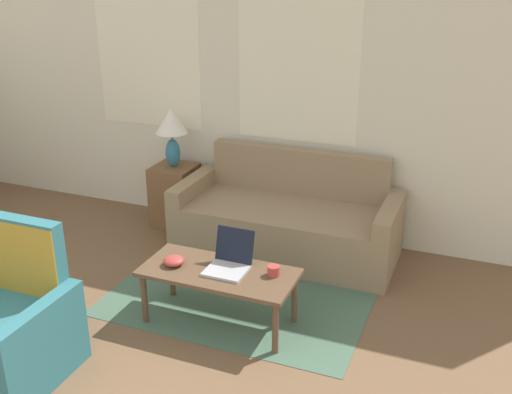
{
  "coord_description": "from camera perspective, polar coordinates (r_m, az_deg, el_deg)",
  "views": [
    {
      "loc": [
        2.27,
        -1.02,
        2.43
      ],
      "look_at": [
        0.7,
        2.9,
        0.75
      ],
      "focal_mm": 42.0,
      "sensor_mm": 36.0,
      "label": 1
    }
  ],
  "objects": [
    {
      "name": "snack_bowl",
      "position": [
        4.29,
        -7.85,
        -6.04
      ],
      "size": [
        0.15,
        0.15,
        0.07
      ],
      "color": "#B23D38",
      "rests_on": "coffee_table"
    },
    {
      "name": "table_lamp",
      "position": [
        5.64,
        -8.05,
        6.58
      ],
      "size": [
        0.3,
        0.3,
        0.56
      ],
      "color": "teal",
      "rests_on": "side_table"
    },
    {
      "name": "couch",
      "position": [
        5.3,
        3.08,
        -2.39
      ],
      "size": [
        1.92,
        0.82,
        0.86
      ],
      "color": "#937A5B",
      "rests_on": "ground_plane"
    },
    {
      "name": "side_table",
      "position": [
        5.86,
        -7.7,
        0.15
      ],
      "size": [
        0.39,
        0.39,
        0.6
      ],
      "color": "brown",
      "rests_on": "ground_plane"
    },
    {
      "name": "armchair",
      "position": [
        4.13,
        -22.86,
        -11.58
      ],
      "size": [
        0.81,
        0.7,
        0.95
      ],
      "color": "#2D6B75",
      "rests_on": "ground_plane"
    },
    {
      "name": "rug",
      "position": [
        4.88,
        -0.43,
        -8.1
      ],
      "size": [
        1.96,
        1.81,
        0.01
      ],
      "color": "#476651",
      "rests_on": "ground_plane"
    },
    {
      "name": "cup_navy",
      "position": [
        4.12,
        1.67,
        -7.03
      ],
      "size": [
        0.09,
        0.09,
        0.07
      ],
      "color": "#B23D38",
      "rests_on": "coffee_table"
    },
    {
      "name": "laptop",
      "position": [
        4.2,
        -2.55,
        -6.11
      ],
      "size": [
        0.28,
        0.31,
        0.26
      ],
      "color": "#B7B7BC",
      "rests_on": "coffee_table"
    },
    {
      "name": "wall_back",
      "position": [
        5.62,
        -2.51,
        10.15
      ],
      "size": [
        7.0,
        0.06,
        2.6
      ],
      "color": "silver",
      "rests_on": "ground_plane"
    },
    {
      "name": "coffee_table",
      "position": [
        4.22,
        -3.56,
        -7.57
      ],
      "size": [
        1.09,
        0.5,
        0.41
      ],
      "color": "brown",
      "rests_on": "ground_plane"
    }
  ]
}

